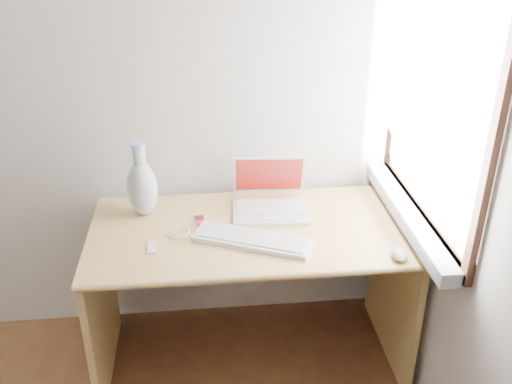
{
  "coord_description": "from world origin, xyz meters",
  "views": [
    {
      "loc": [
        0.84,
        -0.71,
        1.97
      ],
      "look_at": [
        1.05,
        1.35,
        0.9
      ],
      "focal_mm": 40.0,
      "sensor_mm": 36.0,
      "label": 1
    }
  ],
  "objects": [
    {
      "name": "external_keyboard",
      "position": [
        1.03,
        1.26,
        0.73
      ],
      "size": [
        0.5,
        0.33,
        0.02
      ],
      "rotation": [
        0.0,
        0.0,
        -0.41
      ],
      "color": "white",
      "rests_on": "desk"
    },
    {
      "name": "window",
      "position": [
        1.72,
        1.3,
        1.28
      ],
      "size": [
        0.11,
        0.99,
        1.1
      ],
      "color": "white",
      "rests_on": "right_wall"
    },
    {
      "name": "desk",
      "position": [
        1.03,
        1.45,
        0.51
      ],
      "size": [
        1.36,
        0.68,
        0.72
      ],
      "color": "#D6B568",
      "rests_on": "floor"
    },
    {
      "name": "remote",
      "position": [
        0.62,
        1.25,
        0.72
      ],
      "size": [
        0.04,
        0.09,
        0.01
      ],
      "primitive_type": "cube",
      "rotation": [
        0.0,
        0.0,
        0.04
      ],
      "color": "white",
      "rests_on": "desk"
    },
    {
      "name": "cable_coil",
      "position": [
        0.73,
        1.36,
        0.72
      ],
      "size": [
        0.13,
        0.13,
        0.01
      ],
      "primitive_type": "torus",
      "rotation": [
        0.0,
        0.0,
        -0.36
      ],
      "color": "white",
      "rests_on": "desk"
    },
    {
      "name": "laptop",
      "position": [
        1.13,
        1.53,
        0.77
      ],
      "size": [
        0.34,
        0.29,
        0.22
      ],
      "rotation": [
        0.0,
        0.0,
        -0.07
      ],
      "color": "silver",
      "rests_on": "desk"
    },
    {
      "name": "vase",
      "position": [
        0.57,
        1.54,
        0.86
      ],
      "size": [
        0.13,
        0.13,
        0.34
      ],
      "color": "silver",
      "rests_on": "desk"
    },
    {
      "name": "mouse",
      "position": [
        1.59,
        1.09,
        0.74
      ],
      "size": [
        0.08,
        0.11,
        0.04
      ],
      "primitive_type": "ellipsoid",
      "rotation": [
        0.0,
        0.0,
        -0.15
      ],
      "color": "silver",
      "rests_on": "desk"
    },
    {
      "name": "ipod",
      "position": [
        0.82,
        1.45,
        0.72
      ],
      "size": [
        0.05,
        0.09,
        0.01
      ],
      "rotation": [
        0.0,
        0.0,
        0.14
      ],
      "color": "#A30B23",
      "rests_on": "desk"
    }
  ]
}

